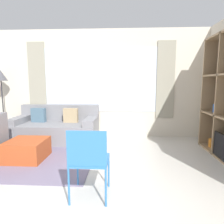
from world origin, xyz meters
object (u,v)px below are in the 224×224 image
floor_lamp (1,80)px  couch_main (56,128)px  folding_chair (89,158)px  ottoman (27,150)px

floor_lamp → couch_main: bearing=-8.8°
floor_lamp → folding_chair: size_ratio=1.96×
ottoman → folding_chair: size_ratio=0.78×
folding_chair → floor_lamp: bearing=-45.0°
couch_main → ottoman: bearing=-95.7°
floor_lamp → folding_chair: (2.63, -2.63, -0.93)m
couch_main → floor_lamp: bearing=171.2°
folding_chair → ottoman: bearing=-41.4°
couch_main → folding_chair: size_ratio=2.27×
ottoman → floor_lamp: (-1.30, 1.46, 1.26)m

